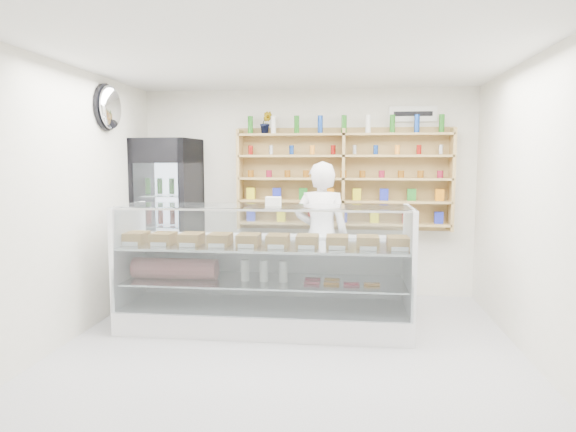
# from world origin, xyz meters

# --- Properties ---
(room) EXTENTS (5.00, 5.00, 5.00)m
(room) POSITION_xyz_m (0.00, 0.00, 1.40)
(room) COLOR #BBBBC0
(room) RESTS_ON ground
(display_counter) EXTENTS (3.13, 0.94, 1.36)m
(display_counter) POSITION_xyz_m (-0.33, 0.91, 0.37)
(display_counter) COLOR white
(display_counter) RESTS_ON floor
(shop_worker) EXTENTS (0.71, 0.50, 1.83)m
(shop_worker) POSITION_xyz_m (0.24, 1.69, 0.91)
(shop_worker) COLOR silver
(shop_worker) RESTS_ON floor
(drinks_cooler) EXTENTS (0.82, 0.80, 2.13)m
(drinks_cooler) POSITION_xyz_m (-1.85, 2.13, 1.07)
(drinks_cooler) COLOR black
(drinks_cooler) RESTS_ON floor
(wall_shelving) EXTENTS (2.84, 0.28, 1.33)m
(wall_shelving) POSITION_xyz_m (0.50, 2.34, 1.59)
(wall_shelving) COLOR tan
(wall_shelving) RESTS_ON back_wall
(potted_plant) EXTENTS (0.17, 0.15, 0.29)m
(potted_plant) POSITION_xyz_m (-0.54, 2.34, 2.34)
(potted_plant) COLOR #1E6626
(potted_plant) RESTS_ON wall_shelving
(security_mirror) EXTENTS (0.15, 0.50, 0.50)m
(security_mirror) POSITION_xyz_m (-2.17, 1.20, 2.45)
(security_mirror) COLOR silver
(security_mirror) RESTS_ON left_wall
(wall_sign) EXTENTS (0.62, 0.03, 0.20)m
(wall_sign) POSITION_xyz_m (1.40, 2.47, 2.45)
(wall_sign) COLOR white
(wall_sign) RESTS_ON back_wall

